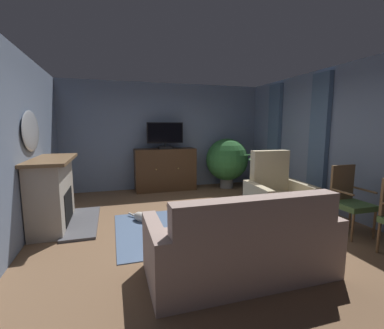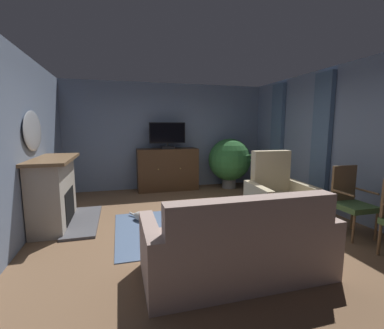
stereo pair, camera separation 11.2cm
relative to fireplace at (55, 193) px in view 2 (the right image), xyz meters
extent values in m
cube|color=brown|center=(2.30, -0.66, -0.56)|extent=(5.77, 6.36, 0.04)
cube|color=slate|center=(2.30, 2.27, 0.82)|extent=(5.77, 0.10, 2.71)
cube|color=slate|center=(-0.33, -0.66, 0.82)|extent=(0.10, 6.36, 2.71)
cube|color=slate|center=(4.94, -0.66, 0.82)|extent=(0.10, 6.36, 2.71)
cube|color=slate|center=(4.83, -0.37, 0.96)|extent=(0.10, 0.44, 2.28)
cube|color=slate|center=(4.83, 1.13, 0.96)|extent=(0.10, 0.44, 2.28)
cube|color=slate|center=(1.98, -0.70, -0.53)|extent=(2.11, 1.82, 0.01)
cube|color=#4C4C51|center=(0.41, 0.00, -0.52)|extent=(0.50, 1.53, 0.04)
cube|color=#ADA393|center=(-0.03, 0.00, 0.00)|extent=(0.47, 1.33, 1.07)
cube|color=black|center=(0.17, 0.00, -0.22)|extent=(0.10, 0.75, 0.52)
cube|color=brown|center=(0.01, 0.00, 0.56)|extent=(0.59, 1.49, 0.05)
ellipsoid|color=#B2B7BF|center=(-0.25, 0.00, 1.01)|extent=(0.06, 0.91, 0.63)
cube|color=black|center=(2.21, 1.92, -0.51)|extent=(1.46, 0.45, 0.06)
cube|color=#422B19|center=(2.21, 1.92, -0.01)|extent=(1.52, 0.51, 1.06)
sphere|color=tan|center=(1.94, 1.65, 0.05)|extent=(0.03, 0.03, 0.03)
sphere|color=tan|center=(2.48, 1.65, 0.05)|extent=(0.03, 0.03, 0.03)
cube|color=black|center=(2.21, 1.87, 0.55)|extent=(0.32, 0.20, 0.06)
cylinder|color=black|center=(2.21, 1.87, 0.62)|extent=(0.04, 0.04, 0.08)
cube|color=black|center=(2.21, 1.87, 0.92)|extent=(0.90, 0.05, 0.51)
cube|color=black|center=(2.21, 1.84, 0.92)|extent=(0.86, 0.01, 0.47)
cube|color=brown|center=(2.08, -1.14, -0.08)|extent=(0.89, 0.53, 0.03)
cylinder|color=brown|center=(2.48, -0.99, -0.31)|extent=(0.04, 0.04, 0.45)
cylinder|color=brown|center=(1.72, -0.93, -0.31)|extent=(0.04, 0.04, 0.45)
cylinder|color=brown|center=(2.45, -1.36, -0.31)|extent=(0.04, 0.04, 0.45)
cylinder|color=brown|center=(1.69, -1.30, -0.31)|extent=(0.04, 0.04, 0.45)
cube|color=black|center=(1.86, -1.27, -0.05)|extent=(0.14, 0.17, 0.02)
cube|color=silver|center=(2.25, -1.15, -0.06)|extent=(0.33, 0.26, 0.01)
cube|color=#A3897F|center=(2.24, -2.15, -0.32)|extent=(1.72, 0.92, 0.44)
cube|color=#A3897F|center=(2.24, -2.51, 0.16)|extent=(1.72, 0.20, 0.52)
cube|color=#A3897F|center=(1.30, -2.15, -0.21)|extent=(0.15, 0.92, 0.66)
cube|color=#A3897F|center=(3.17, -2.15, -0.21)|extent=(0.15, 0.92, 0.66)
cube|color=tan|center=(2.51, -2.29, 0.02)|extent=(0.38, 0.19, 0.36)
cube|color=tan|center=(3.65, -0.85, -0.31)|extent=(0.74, 0.94, 0.45)
cube|color=tan|center=(3.67, -0.49, 0.28)|extent=(0.70, 0.22, 0.74)
cube|color=tan|center=(4.05, -0.87, -0.21)|extent=(0.18, 0.90, 0.65)
cube|color=tan|center=(3.24, -0.82, -0.21)|extent=(0.18, 0.90, 0.65)
cylinder|color=brown|center=(4.17, -2.25, -0.33)|extent=(0.04, 0.04, 0.41)
cube|color=#4C703D|center=(4.34, -1.68, -0.09)|extent=(0.47, 0.48, 0.08)
cube|color=brown|center=(4.34, -1.46, 0.20)|extent=(0.42, 0.04, 0.58)
cylinder|color=brown|center=(4.14, -1.89, -0.33)|extent=(0.04, 0.04, 0.41)
cylinder|color=brown|center=(4.54, -1.89, -0.33)|extent=(0.04, 0.04, 0.41)
cylinder|color=brown|center=(4.14, -1.47, -0.33)|extent=(0.04, 0.04, 0.41)
cylinder|color=brown|center=(4.54, -1.47, -0.33)|extent=(0.04, 0.04, 0.41)
cylinder|color=brown|center=(4.55, -1.68, 0.13)|extent=(0.04, 0.38, 0.03)
cylinder|color=brown|center=(4.13, -1.68, 0.13)|extent=(0.04, 0.38, 0.03)
cylinder|color=#99664C|center=(4.08, 0.55, -0.35)|extent=(0.41, 0.41, 0.37)
cylinder|color=brown|center=(4.08, 0.55, 0.12)|extent=(0.06, 0.06, 0.57)
cube|color=#3D7F42|center=(4.23, 0.56, 0.45)|extent=(0.31, 0.10, 0.08)
cube|color=#3D7F42|center=(4.18, 0.72, 0.45)|extent=(0.26, 0.37, 0.10)
cube|color=#3D7F42|center=(3.95, 0.66, 0.45)|extent=(0.31, 0.28, 0.07)
cube|color=#3D7F42|center=(3.90, 0.43, 0.45)|extent=(0.40, 0.30, 0.17)
cube|color=#3D7F42|center=(4.12, 0.33, 0.45)|extent=(0.15, 0.45, 0.09)
cylinder|color=slate|center=(3.81, 1.70, -0.40)|extent=(0.35, 0.35, 0.26)
sphere|color=#2D6B33|center=(3.81, 1.70, 0.22)|extent=(1.10, 1.10, 1.10)
ellipsoid|color=beige|center=(1.37, -0.22, -0.45)|extent=(0.33, 0.37, 0.17)
sphere|color=beige|center=(1.49, -0.39, -0.43)|extent=(0.12, 0.12, 0.12)
cone|color=beige|center=(1.51, -0.37, -0.37)|extent=(0.04, 0.04, 0.04)
cone|color=beige|center=(1.46, -0.41, -0.37)|extent=(0.04, 0.04, 0.04)
cylinder|color=beige|center=(1.24, 0.02, -0.49)|extent=(0.16, 0.20, 0.06)
camera|label=1|loc=(0.93, -4.65, 1.09)|focal=24.87mm
camera|label=2|loc=(1.04, -4.68, 1.09)|focal=24.87mm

